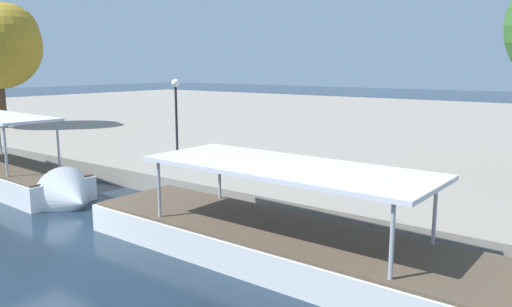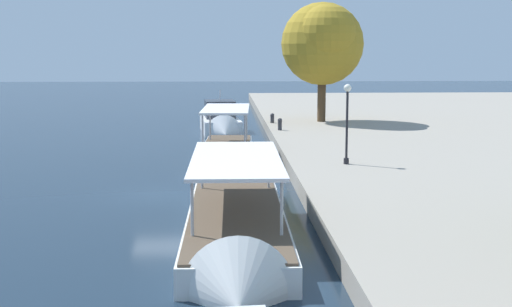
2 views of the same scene
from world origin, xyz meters
name	(u,v)px [view 2 (image 2 of 2)]	position (x,y,z in m)	size (l,w,h in m)	color
ground_plane	(160,194)	(0.00, 0.00, 0.00)	(220.00, 220.00, 0.00)	#192838
motor_yacht_0	(221,125)	(-23.19, 2.73, 0.66)	(7.92, 3.45, 4.36)	white
tour_boat_1	(226,159)	(-7.27, 3.03, 0.46)	(11.88, 3.31, 4.20)	white
tour_boat_2	(237,234)	(8.21, 3.34, 0.33)	(14.56, 3.54, 4.12)	silver
mooring_bollard_0	(272,118)	(-23.03, 6.76, 1.21)	(0.32, 0.32, 0.76)	#2D2D33
mooring_bollard_1	(280,124)	(-18.06, 6.96, 1.27)	(0.31, 0.31, 0.87)	#2D2D33
lamp_post	(347,116)	(-3.20, 9.12, 3.24)	(0.38, 0.38, 4.03)	black
tree_1	(323,43)	(-23.68, 10.77, 7.03)	(6.94, 6.50, 9.40)	#4C3823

